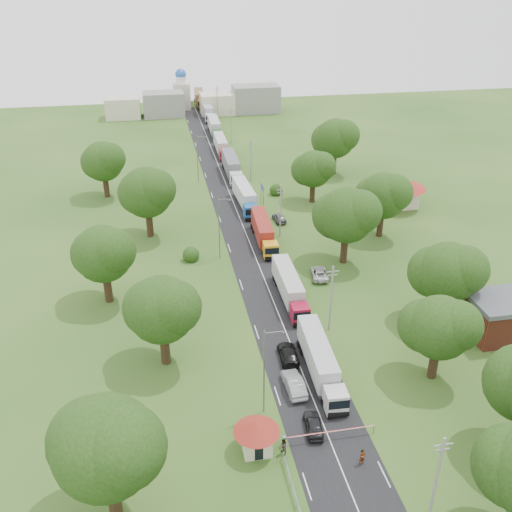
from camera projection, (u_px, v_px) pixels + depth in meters
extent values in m
plane|color=#274E1A|center=(275.00, 304.00, 77.07)|extent=(260.00, 260.00, 0.00)
cube|color=black|center=(249.00, 241.00, 94.54)|extent=(8.00, 200.00, 0.04)
cylinder|color=slate|center=(284.00, 442.00, 54.24)|extent=(0.20, 0.20, 1.10)
cube|color=slate|center=(284.00, 438.00, 54.01)|extent=(0.35, 0.35, 0.25)
cylinder|color=red|center=(330.00, 432.00, 54.77)|extent=(9.00, 0.12, 0.12)
cylinder|color=slate|center=(374.00, 429.00, 55.74)|extent=(0.10, 0.10, 1.00)
cube|color=beige|center=(256.00, 440.00, 53.50)|extent=(2.60, 2.60, 2.40)
cone|color=maroon|center=(256.00, 427.00, 52.72)|extent=(4.40, 4.40, 1.10)
cube|color=black|center=(270.00, 437.00, 53.63)|extent=(0.02, 1.20, 0.90)
cube|color=black|center=(259.00, 452.00, 52.45)|extent=(0.80, 0.02, 1.90)
cylinder|color=slate|center=(264.00, 198.00, 106.52)|extent=(0.12, 0.12, 4.00)
cylinder|color=slate|center=(261.00, 193.00, 108.62)|extent=(0.12, 0.12, 4.00)
cube|color=navy|center=(262.00, 187.00, 106.84)|extent=(0.06, 3.00, 1.00)
cube|color=silver|center=(262.00, 187.00, 106.84)|extent=(0.07, 3.10, 0.06)
cylinder|color=gray|center=(436.00, 480.00, 45.33)|extent=(0.24, 0.24, 9.00)
cube|color=gray|center=(443.00, 445.00, 43.59)|extent=(1.60, 0.10, 0.10)
cube|color=gray|center=(442.00, 450.00, 43.82)|extent=(1.20, 0.10, 0.10)
cylinder|color=gray|center=(331.00, 299.00, 69.79)|extent=(0.24, 0.24, 9.00)
cube|color=gray|center=(333.00, 271.00, 68.05)|extent=(1.60, 0.10, 0.10)
cube|color=gray|center=(333.00, 275.00, 68.27)|extent=(1.20, 0.10, 0.10)
cylinder|color=gray|center=(280.00, 211.00, 94.24)|extent=(0.24, 0.24, 9.00)
cube|color=gray|center=(281.00, 190.00, 92.50)|extent=(1.60, 0.10, 0.10)
cube|color=gray|center=(281.00, 193.00, 92.73)|extent=(1.20, 0.10, 0.10)
cylinder|color=gray|center=(251.00, 160.00, 118.70)|extent=(0.24, 0.24, 9.00)
cube|color=gray|center=(251.00, 142.00, 116.96)|extent=(1.60, 0.10, 0.10)
cube|color=gray|center=(251.00, 145.00, 117.19)|extent=(1.20, 0.10, 0.10)
cylinder|color=gray|center=(231.00, 126.00, 143.16)|extent=(0.24, 0.24, 9.00)
cube|color=gray|center=(231.00, 111.00, 141.41)|extent=(1.60, 0.10, 0.10)
cube|color=gray|center=(231.00, 113.00, 141.64)|extent=(1.20, 0.10, 0.10)
cylinder|color=gray|center=(217.00, 102.00, 167.61)|extent=(0.24, 0.24, 9.00)
cube|color=gray|center=(217.00, 89.00, 165.87)|extent=(1.60, 0.10, 0.10)
cube|color=gray|center=(217.00, 91.00, 166.10)|extent=(1.20, 0.10, 0.10)
cylinder|color=slate|center=(264.00, 373.00, 56.41)|extent=(0.16, 0.16, 10.00)
cube|color=slate|center=(274.00, 333.00, 54.40)|extent=(1.80, 0.10, 0.10)
cube|color=slate|center=(282.00, 333.00, 54.60)|extent=(0.50, 0.22, 0.15)
cylinder|color=slate|center=(219.00, 228.00, 86.98)|extent=(0.16, 0.16, 10.00)
cube|color=slate|center=(224.00, 199.00, 84.97)|extent=(1.80, 0.10, 0.10)
cube|color=slate|center=(229.00, 200.00, 85.17)|extent=(0.50, 0.22, 0.15)
cylinder|color=slate|center=(197.00, 159.00, 117.54)|extent=(0.16, 0.16, 10.00)
cube|color=slate|center=(201.00, 137.00, 115.54)|extent=(1.80, 0.10, 0.10)
cube|color=slate|center=(205.00, 137.00, 115.74)|extent=(0.50, 0.22, 0.15)
cylinder|color=#382616|center=(434.00, 363.00, 62.75)|extent=(1.04, 1.04, 3.85)
sphere|color=#1A370F|center=(440.00, 327.00, 60.61)|extent=(7.00, 7.00, 7.00)
sphere|color=#1A370F|center=(456.00, 325.00, 59.59)|extent=(5.50, 5.50, 5.50)
sphere|color=#1A370F|center=(425.00, 326.00, 61.77)|extent=(6.00, 6.00, 6.00)
cylinder|color=#382616|center=(442.00, 308.00, 72.39)|extent=(1.08, 1.08, 4.20)
sphere|color=#1A370F|center=(448.00, 272.00, 70.04)|extent=(7.70, 7.70, 7.70)
sphere|color=#1A370F|center=(464.00, 270.00, 68.92)|extent=(6.05, 6.05, 6.05)
sphere|color=#1A370F|center=(434.00, 272.00, 71.31)|extent=(6.60, 6.60, 6.60)
cylinder|color=#382616|center=(344.00, 249.00, 86.88)|extent=(1.12, 1.12, 4.55)
sphere|color=#1A370F|center=(347.00, 215.00, 84.33)|extent=(8.40, 8.40, 8.40)
sphere|color=#1A370F|center=(360.00, 212.00, 83.11)|extent=(6.60, 6.60, 6.60)
sphere|color=#1A370F|center=(336.00, 216.00, 85.72)|extent=(7.20, 7.20, 7.20)
cylinder|color=#382616|center=(380.00, 224.00, 95.42)|extent=(1.08, 1.08, 4.20)
sphere|color=#1A370F|center=(383.00, 196.00, 93.07)|extent=(7.70, 7.70, 7.70)
sphere|color=#1A370F|center=(394.00, 193.00, 91.96)|extent=(6.05, 6.05, 6.05)
sphere|color=#1A370F|center=(374.00, 196.00, 94.35)|extent=(6.60, 6.60, 6.60)
cylinder|color=#382616|center=(312.00, 192.00, 109.21)|extent=(1.04, 1.04, 3.85)
sphere|color=#1A370F|center=(313.00, 169.00, 107.06)|extent=(7.00, 7.00, 7.00)
sphere|color=#1A370F|center=(322.00, 166.00, 106.05)|extent=(5.50, 5.50, 5.50)
sphere|color=#1A370F|center=(306.00, 170.00, 108.22)|extent=(6.00, 6.00, 6.00)
cylinder|color=#382616|center=(334.00, 164.00, 123.62)|extent=(1.12, 1.12, 4.55)
sphere|color=#1A370F|center=(335.00, 138.00, 121.06)|extent=(8.40, 8.40, 8.40)
sphere|color=#1A370F|center=(344.00, 135.00, 119.85)|extent=(6.60, 6.60, 6.60)
sphere|color=#1A370F|center=(328.00, 140.00, 122.45)|extent=(7.20, 7.20, 7.20)
cylinder|color=#382616|center=(114.00, 497.00, 46.55)|extent=(1.12, 1.12, 4.55)
sphere|color=#1A370F|center=(106.00, 447.00, 43.99)|extent=(8.40, 8.40, 8.40)
sphere|color=#1A370F|center=(124.00, 447.00, 42.78)|extent=(6.60, 6.60, 6.60)
sphere|color=#1A370F|center=(92.00, 441.00, 45.38)|extent=(7.20, 7.20, 7.20)
cylinder|color=#382616|center=(165.00, 347.00, 64.92)|extent=(1.08, 1.08, 4.20)
sphere|color=#1A370F|center=(162.00, 310.00, 62.57)|extent=(7.70, 7.70, 7.70)
sphere|color=#1A370F|center=(174.00, 307.00, 61.45)|extent=(6.05, 6.05, 6.05)
sphere|color=#1A370F|center=(152.00, 308.00, 63.84)|extent=(6.60, 6.60, 6.60)
cylinder|color=#382616|center=(108.00, 288.00, 76.87)|extent=(1.08, 1.08, 4.20)
sphere|color=#1A370F|center=(103.00, 254.00, 74.52)|extent=(7.70, 7.70, 7.70)
sphere|color=#1A370F|center=(113.00, 251.00, 73.41)|extent=(6.05, 6.05, 6.05)
sphere|color=#1A370F|center=(96.00, 254.00, 75.80)|extent=(6.60, 6.60, 6.60)
cylinder|color=#382616|center=(150.00, 224.00, 95.24)|extent=(1.12, 1.12, 4.55)
sphere|color=#1A370F|center=(147.00, 192.00, 92.68)|extent=(8.40, 8.40, 8.40)
sphere|color=#1A370F|center=(156.00, 189.00, 91.47)|extent=(6.60, 6.60, 6.60)
sphere|color=#1A370F|center=(139.00, 193.00, 94.07)|extent=(7.20, 7.20, 7.20)
cylinder|color=#382616|center=(106.00, 187.00, 111.48)|extent=(1.08, 1.08, 4.20)
sphere|color=#1A370F|center=(103.00, 161.00, 109.13)|extent=(7.70, 7.70, 7.70)
sphere|color=#1A370F|center=(110.00, 159.00, 108.02)|extent=(6.05, 6.05, 6.05)
sphere|color=#1A370F|center=(98.00, 162.00, 110.40)|extent=(6.60, 6.60, 6.60)
cube|color=maroon|center=(503.00, 319.00, 69.78)|extent=(8.00, 6.00, 4.60)
cube|color=#47494F|center=(507.00, 301.00, 68.59)|extent=(8.60, 6.60, 0.60)
cube|color=beige|center=(396.00, 196.00, 107.26)|extent=(7.00, 5.00, 4.00)
cone|color=maroon|center=(398.00, 181.00, 105.93)|extent=(10.08, 10.08, 1.80)
cube|color=gray|center=(164.00, 104.00, 169.90)|extent=(12.00, 8.00, 7.00)
cube|color=beige|center=(217.00, 104.00, 172.75)|extent=(10.00, 8.00, 6.00)
cube|color=gray|center=(256.00, 99.00, 174.25)|extent=(14.00, 8.00, 8.00)
cube|color=beige|center=(123.00, 108.00, 168.17)|extent=(10.00, 8.00, 6.00)
cube|color=beige|center=(182.00, 96.00, 177.64)|extent=(5.00, 5.00, 8.00)
cylinder|color=silver|center=(181.00, 80.00, 175.35)|extent=(3.20, 3.20, 2.00)
sphere|color=#2659B2|center=(181.00, 74.00, 174.61)|extent=(3.40, 3.40, 3.40)
cube|color=silver|center=(336.00, 400.00, 58.08)|extent=(2.36, 2.36, 2.35)
cube|color=black|center=(339.00, 405.00, 56.93)|extent=(2.16, 0.12, 1.03)
cube|color=slate|center=(338.00, 414.00, 57.57)|extent=(2.08, 0.35, 0.33)
cube|color=slate|center=(317.00, 366.00, 64.17)|extent=(2.68, 10.90, 0.28)
cube|color=#B3B3B8|center=(317.00, 352.00, 63.64)|extent=(2.88, 11.19, 2.82)
cylinder|color=black|center=(338.00, 413.00, 57.79)|extent=(2.21, 0.94, 0.94)
cylinder|color=black|center=(333.00, 402.00, 59.27)|extent=(2.21, 0.94, 0.94)
cylinder|color=black|center=(309.00, 350.00, 67.15)|extent=(2.21, 0.94, 0.94)
cylinder|color=black|center=(306.00, 343.00, 68.39)|extent=(2.21, 0.94, 0.94)
cube|color=maroon|center=(300.00, 313.00, 72.45)|extent=(2.26, 2.26, 2.31)
cube|color=black|center=(302.00, 316.00, 71.32)|extent=(2.13, 0.05, 1.02)
cube|color=slate|center=(302.00, 324.00, 71.95)|extent=(2.04, 0.28, 0.32)
cube|color=slate|center=(288.00, 293.00, 78.45)|extent=(2.30, 10.68, 0.28)
cube|color=#B6B6B6|center=(288.00, 281.00, 77.93)|extent=(2.49, 10.96, 2.78)
cylinder|color=black|center=(301.00, 323.00, 72.17)|extent=(2.17, 0.93, 0.93)
cylinder|color=black|center=(298.00, 316.00, 73.62)|extent=(2.17, 0.93, 0.93)
cylinder|color=black|center=(283.00, 282.00, 81.38)|extent=(2.17, 0.93, 0.93)
cylinder|color=black|center=(280.00, 278.00, 82.60)|extent=(2.17, 0.93, 0.93)
cube|color=orange|center=(271.00, 250.00, 88.40)|extent=(2.37, 2.37, 2.34)
cube|color=black|center=(272.00, 251.00, 87.26)|extent=(2.15, 0.14, 1.03)
cube|color=slate|center=(272.00, 258.00, 87.89)|extent=(2.07, 0.36, 0.33)
cube|color=slate|center=(262.00, 236.00, 94.47)|extent=(2.75, 10.88, 0.28)
cube|color=maroon|center=(262.00, 227.00, 93.94)|extent=(2.95, 11.17, 2.81)
cylinder|color=black|center=(272.00, 258.00, 88.11)|extent=(2.20, 0.94, 0.94)
cylinder|color=black|center=(269.00, 253.00, 89.59)|extent=(2.20, 0.94, 0.94)
cylinder|color=black|center=(259.00, 230.00, 97.44)|extent=(2.20, 0.94, 0.94)
cylinder|color=black|center=(257.00, 226.00, 98.67)|extent=(2.20, 0.94, 0.94)
cube|color=#19569A|center=(251.00, 211.00, 101.89)|extent=(2.42, 2.42, 2.42)
cube|color=black|center=(252.00, 212.00, 100.71)|extent=(2.22, 0.11, 1.06)
cube|color=slate|center=(252.00, 219.00, 101.36)|extent=(2.14, 0.34, 0.34)
cube|color=slate|center=(244.00, 202.00, 108.16)|extent=(2.68, 11.21, 0.29)
cube|color=silver|center=(244.00, 192.00, 107.62)|extent=(2.89, 11.51, 2.90)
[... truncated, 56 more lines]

